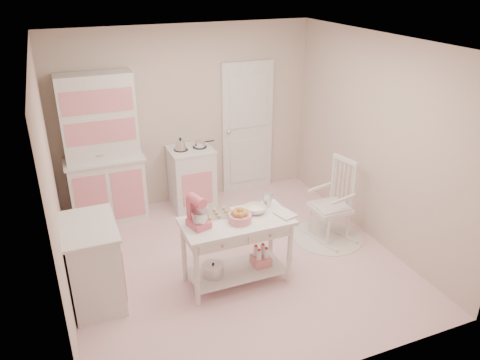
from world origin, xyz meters
The scene contains 14 objects.
room_shell centered at (0.00, 0.00, 1.65)m, with size 3.84×3.84×2.62m.
door centered at (0.95, 1.87, 1.02)m, with size 0.82×0.05×2.04m, color white.
hutch centered at (-1.25, 1.66, 1.04)m, with size 1.06×0.50×2.08m, color white.
stove centered at (-0.05, 1.61, 0.46)m, with size 0.62×0.57×0.92m, color white.
base_cabinet centered at (-1.63, -0.10, 0.46)m, with size 0.54×0.84×0.92m, color white.
lace_rug centered at (1.34, 0.05, 0.01)m, with size 0.92×0.92×0.01m, color white.
rocking_chair centered at (1.34, 0.05, 0.55)m, with size 0.48×0.72×1.10m, color white.
work_table centered at (-0.13, -0.37, 0.40)m, with size 1.20×0.60×0.80m, color white.
stand_mixer centered at (-0.55, -0.35, 0.97)m, with size 0.20×0.28×0.34m, color #D3596E.
cookie_tray centered at (-0.28, -0.19, 0.81)m, with size 0.34×0.24×0.02m, color silver.
bread_basket centered at (-0.11, -0.42, 0.85)m, with size 0.25×0.25×0.09m, color pink.
mixing_bowl centered at (0.13, -0.29, 0.84)m, with size 0.24×0.24×0.07m, color white.
metal_pitcher centered at (0.31, -0.21, 0.89)m, with size 0.10×0.10×0.17m, color silver.
recipe_book centered at (0.32, -0.49, 0.81)m, with size 0.18×0.24×0.02m, color white.
Camera 1 is at (-1.76, -4.46, 3.29)m, focal length 35.00 mm.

